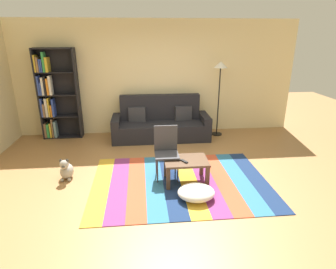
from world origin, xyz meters
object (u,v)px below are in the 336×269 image
(tv_remote, at_px, (184,161))
(folding_chair, at_px, (166,148))
(pouf, at_px, (196,192))
(standing_lamp, at_px, (220,74))
(couch, at_px, (161,124))
(bookshelf, at_px, (54,95))
(coffee_table, at_px, (186,164))
(dog, at_px, (66,170))

(tv_remote, bearing_deg, folding_chair, 95.71)
(pouf, bearing_deg, standing_lamp, 69.11)
(pouf, relative_size, folding_chair, 0.62)
(couch, bearing_deg, bookshelf, 173.40)
(coffee_table, relative_size, folding_chair, 0.79)
(dog, distance_m, tv_remote, 2.03)
(bookshelf, height_order, dog, bookshelf)
(dog, bearing_deg, folding_chair, -2.34)
(standing_lamp, bearing_deg, coffee_table, -116.71)
(couch, height_order, folding_chair, couch)
(standing_lamp, xyz_separation_m, tv_remote, (-1.19, -2.35, -1.06))
(bookshelf, xyz_separation_m, dog, (0.69, -2.15, -0.86))
(bookshelf, relative_size, tv_remote, 13.86)
(standing_lamp, bearing_deg, folding_chair, -125.62)
(dog, bearing_deg, standing_lamp, 31.63)
(coffee_table, xyz_separation_m, folding_chair, (-0.30, 0.25, 0.20))
(dog, height_order, folding_chair, folding_chair)
(coffee_table, bearing_deg, pouf, -81.72)
(coffee_table, bearing_deg, dog, 171.01)
(pouf, xyz_separation_m, standing_lamp, (1.07, 2.79, 1.37))
(coffee_table, bearing_deg, tv_remote, -120.06)
(bookshelf, bearing_deg, standing_lamp, -2.99)
(tv_remote, relative_size, folding_chair, 0.17)
(bookshelf, distance_m, pouf, 4.19)
(dog, distance_m, standing_lamp, 3.94)
(couch, distance_m, standing_lamp, 1.81)
(dog, bearing_deg, bookshelf, 107.76)
(couch, bearing_deg, standing_lamp, 3.39)
(dog, bearing_deg, coffee_table, -8.99)
(coffee_table, distance_m, tv_remote, 0.12)
(bookshelf, height_order, standing_lamp, bookshelf)
(coffee_table, height_order, folding_chair, folding_chair)
(couch, xyz_separation_m, folding_chair, (-0.05, -1.94, 0.20))
(folding_chair, bearing_deg, standing_lamp, 111.48)
(couch, distance_m, coffee_table, 2.20)
(tv_remote, bearing_deg, coffee_table, 27.20)
(couch, height_order, dog, couch)
(coffee_table, distance_m, folding_chair, 0.44)
(pouf, distance_m, tv_remote, 0.56)
(standing_lamp, relative_size, folding_chair, 1.97)
(couch, height_order, pouf, couch)
(bookshelf, bearing_deg, dog, -72.24)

